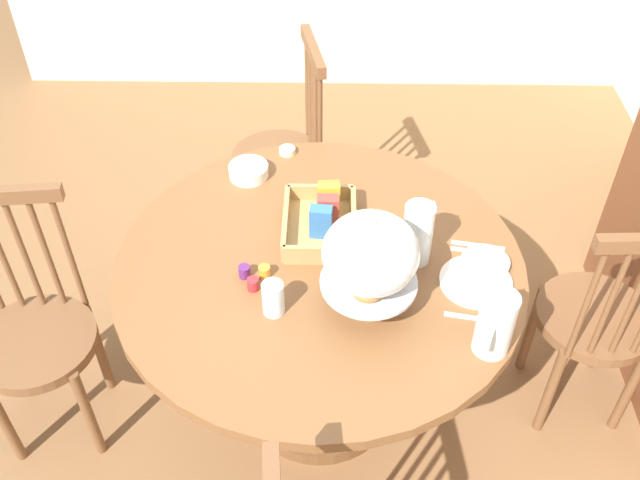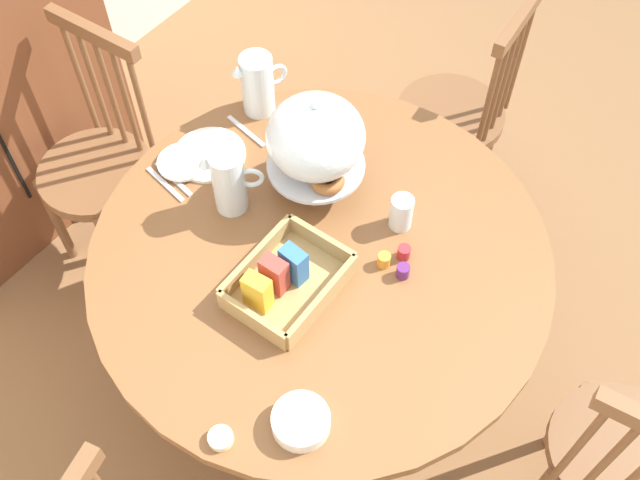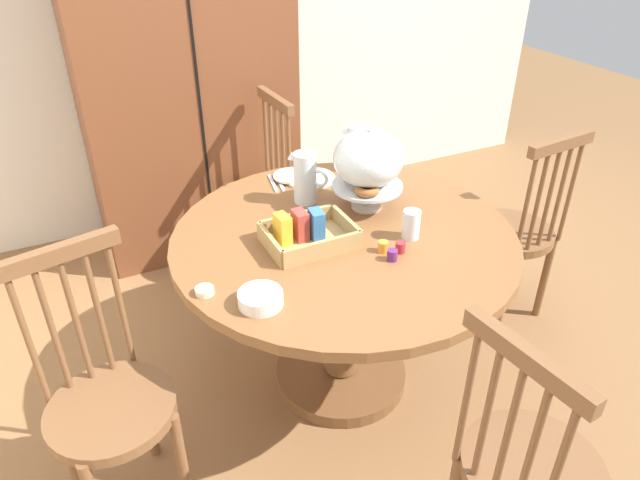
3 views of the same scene
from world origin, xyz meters
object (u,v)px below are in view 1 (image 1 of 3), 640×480
(windsor_chair_near_window, at_px, (37,337))
(pastry_stand_with_dome, at_px, (370,256))
(cereal_basket, at_px, (322,220))
(cereal_bowl, at_px, (249,171))
(dining_table, at_px, (319,304))
(milk_pitcher, at_px, (417,236))
(china_plate_small, at_px, (485,261))
(windsor_chair_facing_door, at_px, (597,322))
(windsor_chair_far_side, at_px, (283,158))
(china_plate_large, at_px, (476,283))
(orange_juice_pitcher, at_px, (495,326))
(drinking_glass, at_px, (273,298))
(butter_dish, at_px, (287,151))

(windsor_chair_near_window, distance_m, pastry_stand_with_dome, 1.19)
(cereal_basket, xyz_separation_m, cereal_bowl, (-0.28, -0.26, -0.02))
(pastry_stand_with_dome, height_order, cereal_bowl, pastry_stand_with_dome)
(dining_table, distance_m, milk_pitcher, 0.42)
(milk_pitcher, relative_size, china_plate_small, 1.40)
(windsor_chair_facing_door, relative_size, cereal_basket, 3.09)
(windsor_chair_near_window, bearing_deg, windsor_chair_far_side, 142.74)
(windsor_chair_near_window, xyz_separation_m, china_plate_large, (0.01, 1.41, 0.29))
(orange_juice_pitcher, distance_m, drinking_glass, 0.62)
(dining_table, distance_m, windsor_chair_near_window, 0.95)
(cereal_basket, xyz_separation_m, china_plate_small, (0.16, 0.51, -0.02))
(orange_juice_pitcher, bearing_deg, pastry_stand_with_dome, -114.60)
(cereal_basket, xyz_separation_m, drinking_glass, (0.36, -0.13, 0.02))
(china_plate_large, relative_size, cereal_bowl, 1.57)
(pastry_stand_with_dome, bearing_deg, china_plate_large, 105.01)
(dining_table, height_order, milk_pitcher, milk_pitcher)
(windsor_chair_facing_door, xyz_separation_m, butter_dish, (-0.56, -1.07, 0.30))
(windsor_chair_far_side, xyz_separation_m, pastry_stand_with_dome, (1.10, 0.32, 0.49))
(pastry_stand_with_dome, relative_size, china_plate_small, 2.29)
(windsor_chair_far_side, xyz_separation_m, china_plate_small, (0.93, 0.69, 0.30))
(dining_table, relative_size, china_plate_large, 5.83)
(milk_pitcher, bearing_deg, drinking_glass, -62.13)
(cereal_basket, distance_m, cereal_bowl, 0.38)
(windsor_chair_far_side, bearing_deg, orange_juice_pitcher, 27.41)
(windsor_chair_far_side, bearing_deg, dining_table, 10.63)
(windsor_chair_near_window, relative_size, butter_dish, 16.25)
(windsor_chair_near_window, bearing_deg, cereal_bowl, 126.88)
(windsor_chair_facing_door, xyz_separation_m, pastry_stand_with_dome, (0.19, -0.80, 0.49))
(cereal_basket, bearing_deg, windsor_chair_facing_door, 81.52)
(cereal_bowl, bearing_deg, windsor_chair_near_window, -53.12)
(windsor_chair_facing_door, relative_size, china_plate_large, 4.43)
(pastry_stand_with_dome, relative_size, cereal_bowl, 2.46)
(orange_juice_pitcher, relative_size, cereal_basket, 0.64)
(milk_pitcher, bearing_deg, cereal_basket, -114.50)
(windsor_chair_near_window, xyz_separation_m, drinking_glass, (0.13, 0.81, 0.34))
(cereal_bowl, bearing_deg, china_plate_large, 54.75)
(china_plate_large, bearing_deg, windsor_chair_facing_door, 102.16)
(china_plate_small, bearing_deg, butter_dish, -131.88)
(dining_table, bearing_deg, orange_juice_pitcher, 55.39)
(windsor_chair_far_side, distance_m, china_plate_large, 1.24)
(orange_juice_pitcher, height_order, china_plate_large, orange_juice_pitcher)
(windsor_chair_near_window, xyz_separation_m, cereal_bowl, (-0.51, 0.68, 0.31))
(china_plate_small, height_order, butter_dish, same)
(windsor_chair_facing_door, xyz_separation_m, drinking_glass, (0.22, -1.07, 0.34))
(china_plate_small, bearing_deg, cereal_bowl, -119.50)
(dining_table, xyz_separation_m, china_plate_large, (0.09, 0.47, 0.20))
(cereal_basket, bearing_deg, orange_juice_pitcher, 44.40)
(windsor_chair_far_side, relative_size, butter_dish, 16.25)
(dining_table, xyz_separation_m, windsor_chair_near_window, (0.08, -0.94, -0.09))
(dining_table, distance_m, pastry_stand_with_dome, 0.46)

